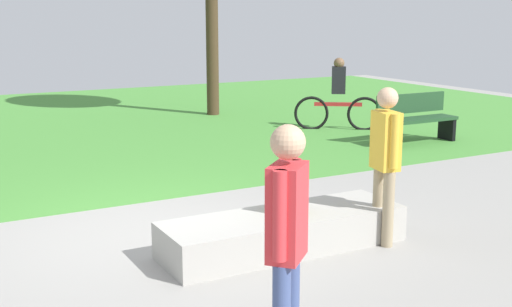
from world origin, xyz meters
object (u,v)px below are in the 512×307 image
Objects in this scene: park_bench_center_lawn at (416,117)px; backpack_on_ledge at (285,197)px; concrete_ledge at (284,231)px; cyclist_on_bicycle at (338,99)px; skater_performing_trick at (287,233)px; skater_watching at (385,154)px.

backpack_on_ledge is at bearing -144.19° from park_bench_center_lawn.
backpack_on_ledge is (0.05, 0.07, 0.35)m from concrete_ledge.
concrete_ledge is 7.30m from cyclist_on_bicycle.
cyclist_on_bicycle is (4.67, 5.59, 0.45)m from concrete_ledge.
skater_watching is (2.26, 1.76, -0.04)m from skater_performing_trick.
park_bench_center_lawn is at bearing 44.73° from skater_watching.
concrete_ledge is at bearing 161.28° from skater_watching.
backpack_on_ledge is 0.21× the size of cyclist_on_bicycle.
cyclist_on_bicycle is (-0.42, 1.88, 0.15)m from park_bench_center_lawn.
park_bench_center_lawn is at bearing -77.53° from cyclist_on_bicycle.
concrete_ledge is 1.56× the size of skater_watching.
cyclist_on_bicycle is (5.92, 7.69, -0.37)m from skater_performing_trick.
backpack_on_ledge is 7.21m from cyclist_on_bicycle.
cyclist_on_bicycle reaches higher than park_bench_center_lawn.
skater_performing_trick is 2.86m from skater_watching.
park_bench_center_lawn is at bearing 42.46° from skater_performing_trick.
skater_performing_trick is (-1.25, -2.10, 0.82)m from concrete_ledge.
concrete_ledge is 1.67× the size of cyclist_on_bicycle.
skater_watching is 1.03× the size of park_bench_center_lawn.
skater_watching is at bearing -135.27° from park_bench_center_lawn.
concrete_ledge is 8.05× the size of backpack_on_ledge.
concrete_ledge is 0.36m from backpack_on_ledge.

